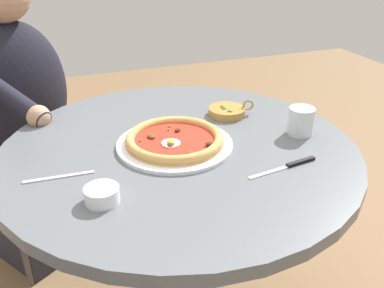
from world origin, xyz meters
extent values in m
cylinder|color=#565B60|center=(0.00, 0.00, 0.70)|extent=(0.94, 0.94, 0.03)
cylinder|color=#4E5257|center=(0.00, 0.00, 0.35)|extent=(0.11, 0.11, 0.67)
cylinder|color=white|center=(-0.01, 0.00, 0.72)|extent=(0.31, 0.31, 0.01)
cylinder|color=tan|center=(-0.01, 0.00, 0.73)|extent=(0.26, 0.26, 0.01)
torus|color=tan|center=(-0.01, 0.00, 0.74)|extent=(0.26, 0.26, 0.02)
cylinder|color=red|center=(-0.01, 0.00, 0.74)|extent=(0.24, 0.24, 0.00)
cylinder|color=white|center=(-0.03, -0.02, 0.74)|extent=(0.05, 0.05, 0.00)
ellipsoid|color=yellow|center=(-0.03, -0.02, 0.74)|extent=(0.02, 0.02, 0.02)
ellipsoid|color=brown|center=(0.00, -0.10, 0.74)|extent=(0.03, 0.04, 0.01)
ellipsoid|color=#3D2314|center=(-0.03, -0.03, 0.74)|extent=(0.03, 0.03, 0.01)
ellipsoid|color=brown|center=(-0.06, 0.03, 0.74)|extent=(0.02, 0.03, 0.01)
ellipsoid|color=#4C2D19|center=(0.06, -0.07, 0.74)|extent=(0.03, 0.02, 0.01)
ellipsoid|color=#3D2314|center=(0.01, 0.04, 0.74)|extent=(0.02, 0.02, 0.01)
ellipsoid|color=#2D6B28|center=(-0.01, 0.06, 0.74)|extent=(0.01, 0.01, 0.00)
ellipsoid|color=#2D6B28|center=(-0.10, 0.02, 0.74)|extent=(0.01, 0.01, 0.00)
ellipsoid|color=#2D6B28|center=(0.00, 0.08, 0.74)|extent=(0.01, 0.01, 0.00)
cylinder|color=silver|center=(0.34, -0.05, 0.76)|extent=(0.07, 0.07, 0.08)
cylinder|color=silver|center=(0.34, -0.05, 0.73)|extent=(0.06, 0.06, 0.03)
cube|color=silver|center=(0.15, -0.21, 0.72)|extent=(0.11, 0.03, 0.00)
cube|color=black|center=(0.25, -0.20, 0.72)|extent=(0.08, 0.02, 0.01)
cylinder|color=white|center=(-0.23, -0.19, 0.74)|extent=(0.07, 0.07, 0.03)
cylinder|color=olive|center=(-0.23, -0.19, 0.74)|extent=(0.06, 0.06, 0.01)
cylinder|color=olive|center=(0.21, 0.14, 0.73)|extent=(0.11, 0.11, 0.02)
torus|color=olive|center=(0.27, 0.12, 0.75)|extent=(0.03, 0.01, 0.03)
ellipsoid|color=#516B2D|center=(0.19, 0.14, 0.74)|extent=(0.02, 0.02, 0.02)
ellipsoid|color=#516B2D|center=(0.20, 0.15, 0.74)|extent=(0.02, 0.02, 0.02)
ellipsoid|color=#516B2D|center=(0.20, 0.11, 0.74)|extent=(0.02, 0.02, 0.02)
cube|color=#BCBCC1|center=(-0.31, -0.06, 0.72)|extent=(0.16, 0.02, 0.00)
cube|color=#282833|center=(-0.40, 0.61, 0.23)|extent=(0.44, 0.42, 0.45)
ellipsoid|color=black|center=(-0.40, 0.61, 0.71)|extent=(0.44, 0.39, 0.51)
cylinder|color=black|center=(-0.40, 0.36, 0.77)|extent=(0.21, 0.24, 0.14)
sphere|color=tan|center=(-0.34, 0.28, 0.74)|extent=(0.07, 0.07, 0.07)
cube|color=#504A45|center=(-0.42, 0.65, 0.47)|extent=(0.55, 0.55, 0.02)
cylinder|color=#4C4742|center=(-0.48, 0.41, 0.23)|extent=(0.02, 0.02, 0.46)
cylinder|color=#4C4742|center=(-0.18, 0.60, 0.23)|extent=(0.02, 0.02, 0.46)
cylinder|color=#4C4742|center=(-0.37, 0.90, 0.23)|extent=(0.02, 0.02, 0.46)
camera|label=1|loc=(-0.31, -0.94, 1.23)|focal=39.23mm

